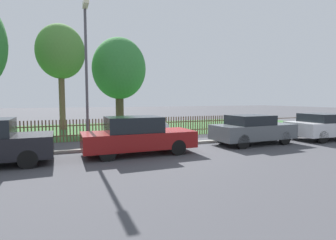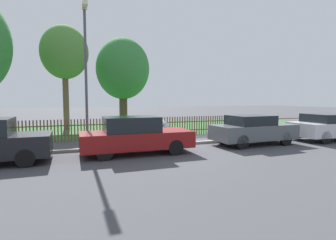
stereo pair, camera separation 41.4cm
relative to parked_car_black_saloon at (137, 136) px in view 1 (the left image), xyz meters
name	(u,v)px [view 1 (the left image)]	position (x,y,z in m)	size (l,w,h in m)	color
ground_plane	(163,147)	(1.48, 1.14, -0.72)	(120.00, 120.00, 0.00)	#424247
kerb_stone	(162,145)	(1.48, 1.24, -0.66)	(32.00, 0.20, 0.12)	#9E998E
grass_strip	(125,128)	(1.48, 8.93, -0.72)	(32.00, 9.69, 0.01)	#33602D
park_fence	(144,128)	(1.48, 4.10, -0.17)	(32.00, 0.05, 1.11)	brown
parked_car_black_saloon	(137,136)	(0.00, 0.00, 0.00)	(4.25, 1.68, 1.46)	maroon
parked_car_navy_estate	(252,129)	(5.61, 0.15, -0.01)	(4.02, 1.80, 1.38)	#51565B
parked_car_red_compact	(324,126)	(10.07, -0.10, -0.02)	(3.86, 2.01, 1.37)	silver
covered_motorcycle	(153,128)	(1.71, 3.18, -0.08)	(1.99, 0.81, 1.06)	black
tree_behind_motorcycle	(61,52)	(-2.66, 9.90, 4.58)	(3.21, 3.21, 7.20)	brown
tree_mid_park	(119,69)	(1.68, 11.58, 3.82)	(4.28, 4.28, 7.04)	#473828
street_lamp	(86,60)	(-1.68, 1.69, 3.01)	(0.20, 0.79, 5.98)	#47474C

